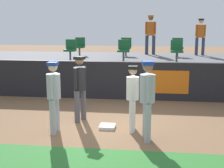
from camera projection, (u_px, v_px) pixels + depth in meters
ground_plane at (107, 127)px, 8.45m from camera, size 60.00×60.00×0.00m
first_base at (107, 127)px, 8.39m from camera, size 0.40×0.40×0.08m
player_fielder_home at (133, 94)px, 8.03m from camera, size 0.33×0.53×1.69m
player_runner_visitor at (54, 92)px, 7.87m from camera, size 0.34×0.51×1.80m
player_coach_visitor at (147, 95)px, 7.35m from camera, size 0.40×0.53×1.89m
player_umpire at (80, 84)px, 8.81m from camera, size 0.45×0.49×1.84m
field_wall at (120, 80)px, 11.50m from camera, size 18.00×0.26×1.38m
bleacher_platform at (125, 72)px, 14.02m from camera, size 18.00×4.80×1.24m
seat_front_center at (124, 49)px, 12.71m from camera, size 0.47×0.44×0.84m
seat_back_left at (80, 45)px, 14.73m from camera, size 0.45×0.44×0.84m
seat_front_right at (177, 49)px, 12.45m from camera, size 0.47×0.44×0.84m
seat_front_left at (71, 48)px, 12.97m from camera, size 0.44×0.44×0.84m
seat_back_center at (126, 46)px, 14.47m from camera, size 0.46×0.44×0.84m
seat_back_right at (178, 46)px, 14.18m from camera, size 0.48×0.44×0.84m
spectator_hooded at (200, 34)px, 14.70m from camera, size 0.47×0.34×1.69m
spectator_capped at (150, 32)px, 15.07m from camera, size 0.52×0.38×1.85m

